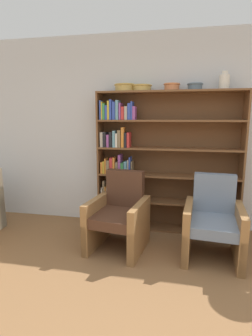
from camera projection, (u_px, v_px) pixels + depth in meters
name	position (u px, v px, depth m)	size (l,w,h in m)	color
wall_back	(176.00, 133.00, 3.73)	(12.00, 0.06, 2.75)	silver
bookshelf	(153.00, 162.00, 3.70)	(1.97, 0.30, 1.94)	brown
bowl_stoneware	(125.00, 87.00, 3.57)	(0.29, 0.29, 0.10)	tan
bowl_brass	(142.00, 88.00, 3.52)	(0.27, 0.27, 0.08)	tan
bowl_olive	(172.00, 86.00, 3.45)	(0.22, 0.22, 0.09)	#C67547
bowl_sage	(195.00, 86.00, 3.39)	(0.20, 0.20, 0.09)	slate
vase_tall	(224.00, 82.00, 3.31)	(0.13, 0.13, 0.23)	silver
armchair_leather	(119.00, 216.00, 3.22)	(0.73, 0.77, 0.94)	olive
armchair_cushioned	(213.00, 223.00, 3.01)	(0.70, 0.74, 0.94)	olive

